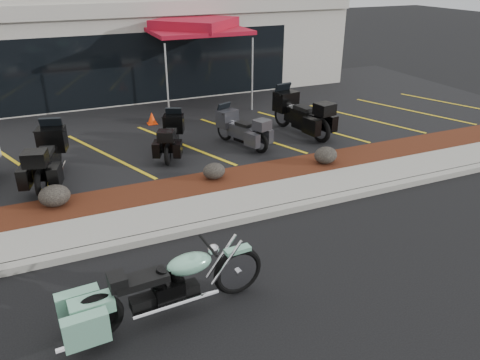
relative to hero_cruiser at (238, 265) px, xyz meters
name	(u,v)px	position (x,y,z in m)	size (l,w,h in m)	color
ground	(265,241)	(1.15, 1.29, -0.57)	(90.00, 90.00, 0.00)	black
curb	(247,217)	(1.15, 2.19, -0.50)	(24.00, 0.25, 0.15)	gray
sidewalk	(234,204)	(1.15, 2.89, -0.50)	(24.00, 1.20, 0.15)	gray
mulch_bed	(216,183)	(1.15, 4.09, -0.49)	(24.00, 1.20, 0.16)	#391C0D
upper_lot	(160,122)	(1.15, 9.49, -0.50)	(26.00, 9.60, 0.15)	black
dealership_building	(121,40)	(1.15, 15.75, 1.43)	(18.00, 8.16, 4.00)	#ADA69C
boulder_left	(54,196)	(-2.61, 4.25, -0.17)	(0.69, 0.57, 0.49)	black
boulder_mid	(214,171)	(1.16, 4.20, -0.21)	(0.57, 0.48, 0.41)	black
boulder_right	(326,155)	(4.28, 3.94, -0.19)	(0.64, 0.53, 0.45)	black
hero_cruiser	(238,265)	(0.00, 0.00, 0.00)	(3.26, 0.83, 1.15)	#7DC3A2
touring_black_front	(54,143)	(-2.40, 6.47, 0.28)	(2.41, 0.92, 1.40)	black
touring_black_mid	(174,127)	(0.93, 6.87, 0.16)	(2.02, 0.77, 1.17)	black
touring_grey	(225,122)	(2.45, 6.72, 0.17)	(2.03, 0.77, 1.18)	#2E2F33
touring_black_rear	(283,105)	(4.69, 7.19, 0.31)	(2.51, 0.96, 1.46)	black
traffic_cone	(152,118)	(0.80, 9.21, -0.22)	(0.31, 0.31, 0.40)	#F83A08
popup_canopy	(195,27)	(3.03, 10.97, 2.44)	(4.13, 4.13, 3.15)	silver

